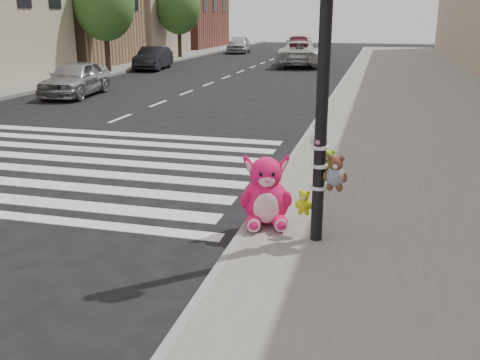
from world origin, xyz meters
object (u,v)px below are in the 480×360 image
(signal_pole, at_px, (324,123))
(red_teddy, at_px, (268,212))
(pink_bunny, at_px, (266,196))
(car_silver_far, at_px, (76,78))
(car_dark_far, at_px, (153,58))
(car_white_near, at_px, (300,54))

(signal_pole, height_order, red_teddy, signal_pole)
(signal_pole, bearing_deg, pink_bunny, 156.47)
(red_teddy, xyz_separation_m, car_silver_far, (-10.22, 11.63, 0.45))
(signal_pole, bearing_deg, car_dark_far, 118.30)
(car_white_near, bearing_deg, red_teddy, 91.65)
(car_silver_far, relative_size, car_white_near, 0.72)
(pink_bunny, bearing_deg, car_white_near, 81.59)
(car_dark_far, xyz_separation_m, car_white_near, (8.07, 4.27, 0.12))
(car_silver_far, height_order, car_dark_far, car_silver_far)
(car_white_near, bearing_deg, car_silver_far, 60.30)
(signal_pole, xyz_separation_m, pink_bunny, (-0.82, 0.36, -1.18))
(car_dark_far, bearing_deg, pink_bunny, -70.26)
(red_teddy, bearing_deg, signal_pole, -52.66)
(signal_pole, distance_m, car_dark_far, 26.24)
(signal_pole, xyz_separation_m, car_dark_far, (-12.43, 23.08, -1.09))
(pink_bunny, xyz_separation_m, car_white_near, (-3.54, 26.99, 0.21))
(signal_pole, distance_m, red_teddy, 1.82)
(red_teddy, bearing_deg, car_silver_far, 114.00)
(pink_bunny, distance_m, car_silver_far, 15.66)
(car_silver_far, bearing_deg, car_dark_far, 90.60)
(car_silver_far, xyz_separation_m, car_dark_far, (-1.38, 10.86, -0.03))
(car_dark_far, bearing_deg, car_white_near, 20.57)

